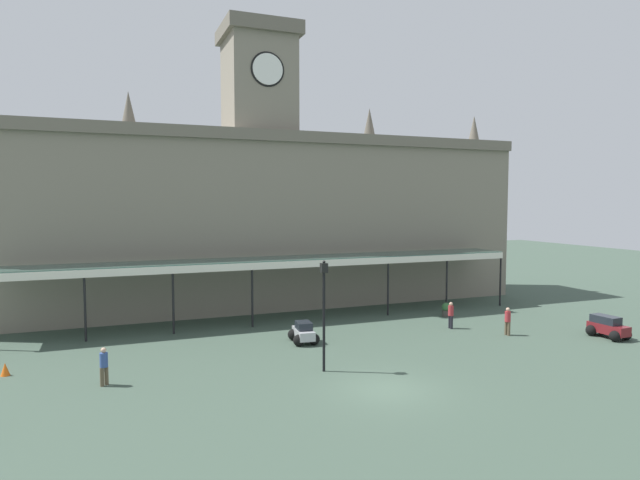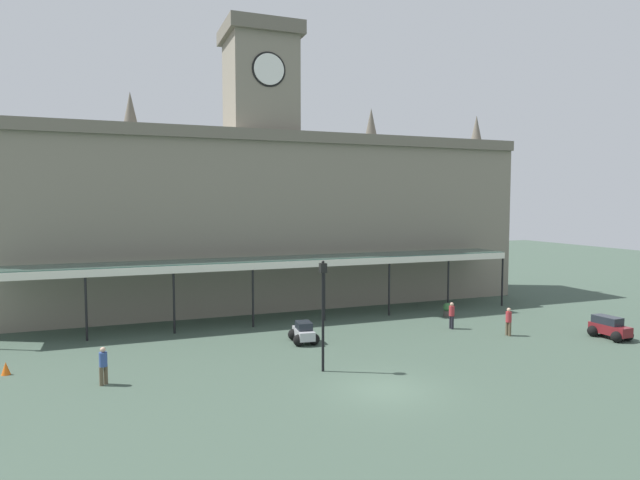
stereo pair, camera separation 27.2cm
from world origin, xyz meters
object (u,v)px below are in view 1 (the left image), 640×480
car_silver_sedan (304,334)px  victorian_lamppost (324,303)px  pedestrian_beside_cars (104,365)px  traffic_cone (5,369)px  car_maroon_estate (608,328)px  pedestrian_near_entrance (451,314)px  pedestrian_crossing_forecourt (508,320)px  planter_near_kerb (446,309)px

car_silver_sedan → victorian_lamppost: victorian_lamppost is taller
pedestrian_beside_cars → traffic_cone: pedestrian_beside_cars is taller
traffic_cone → car_maroon_estate: bearing=-8.9°
pedestrian_near_entrance → victorian_lamppost: bearing=-154.6°
car_maroon_estate → pedestrian_crossing_forecourt: pedestrian_crossing_forecourt is taller
pedestrian_crossing_forecourt → pedestrian_beside_cars: bearing=-178.2°
victorian_lamppost → traffic_cone: 14.88m
pedestrian_crossing_forecourt → victorian_lamppost: 13.15m
car_silver_sedan → victorian_lamppost: bearing=-99.4°
pedestrian_crossing_forecourt → victorian_lamppost: victorian_lamppost is taller
car_silver_sedan → pedestrian_beside_cars: bearing=-160.9°
pedestrian_beside_cars → planter_near_kerb: size_ratio=1.74×
car_maroon_estate → pedestrian_near_entrance: (-7.20, 5.29, 0.34)m
pedestrian_beside_cars → planter_near_kerb: (22.01, 6.56, -0.42)m
pedestrian_beside_cars → traffic_cone: (-4.23, 3.09, -0.61)m
victorian_lamppost → pedestrian_beside_cars: bearing=170.3°
pedestrian_near_entrance → planter_near_kerb: bearing=59.8°
traffic_cone → pedestrian_crossing_forecourt: bearing=-5.1°
pedestrian_crossing_forecourt → traffic_cone: 26.65m
car_silver_sedan → car_maroon_estate: bearing=-18.0°
planter_near_kerb → victorian_lamppost: bearing=-146.6°
car_maroon_estate → traffic_cone: (-31.61, 4.98, -0.27)m
pedestrian_beside_cars → pedestrian_near_entrance: bearing=9.6°
pedestrian_near_entrance → traffic_cone: pedestrian_near_entrance is taller
car_silver_sedan → pedestrian_near_entrance: 9.75m
car_maroon_estate → pedestrian_crossing_forecourt: size_ratio=1.38×
pedestrian_near_entrance → planter_near_kerb: size_ratio=1.74×
pedestrian_beside_cars → victorian_lamppost: (9.57, -1.64, 2.32)m
traffic_cone → pedestrian_beside_cars: bearing=-36.2°
pedestrian_beside_cars → victorian_lamppost: bearing=-9.7°
pedestrian_beside_cars → traffic_cone: size_ratio=2.82×
victorian_lamppost → planter_near_kerb: 15.14m
pedestrian_near_entrance → traffic_cone: 24.41m
pedestrian_beside_cars → pedestrian_near_entrance: (20.17, 3.40, 0.00)m
victorian_lamppost → planter_near_kerb: (12.44, 8.19, -2.74)m
pedestrian_beside_cars → victorian_lamppost: size_ratio=0.32×
car_silver_sedan → planter_near_kerb: car_silver_sedan is taller
pedestrian_near_entrance → pedestrian_crossing_forecourt: (2.13, -2.68, 0.00)m
car_maroon_estate → planter_near_kerb: (-5.37, 8.44, -0.07)m
pedestrian_beside_cars → planter_near_kerb: bearing=16.6°
car_silver_sedan → pedestrian_beside_cars: pedestrian_beside_cars is taller
car_silver_sedan → pedestrian_near_entrance: size_ratio=1.27×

